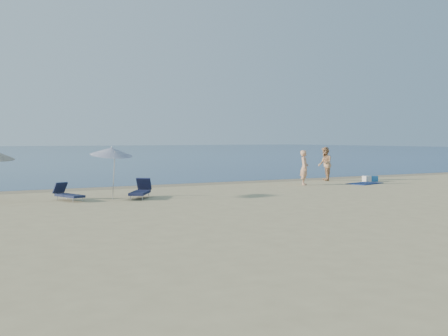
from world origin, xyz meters
The scene contains 10 objects.
sea centered at (0.00, 100.00, 0.00)m, with size 240.00×160.00×0.01m, color #0D2750.
wet_sand_strip centered at (0.00, 19.40, 0.00)m, with size 240.00×1.60×0.00m, color #847254.
person_left centered at (1.76, 16.26, 0.88)m, with size 0.64×0.42×1.77m, color tan.
person_right centered at (4.53, 18.01, 0.95)m, with size 0.92×0.72×1.89m, color tan.
beach_towel centered at (5.03, 15.39, 0.02)m, with size 1.99×1.11×0.03m, color #0E1D49.
white_bag centered at (5.96, 16.22, 0.16)m, with size 0.38×0.33×0.33m, color silver.
blue_cooler centered at (6.49, 16.29, 0.16)m, with size 0.44×0.31×0.31m, color #1F60A8.
umbrella_near centered at (-8.83, 14.59, 1.85)m, with size 1.85×1.87×2.16m.
lounger_left centered at (-10.46, 14.84, 0.25)m, with size 0.95×1.61×0.68m.
lounger_right centered at (-7.73, 14.37, 0.28)m, with size 1.43×1.77×0.77m.
Camera 1 is at (-15.57, -6.55, 2.35)m, focal length 45.00 mm.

